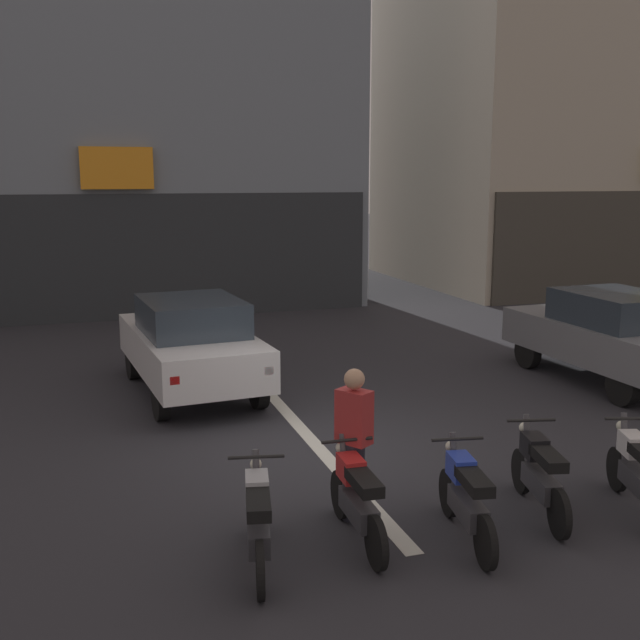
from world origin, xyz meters
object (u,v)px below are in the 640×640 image
motorcycle_blue_row_centre (466,497)px  person_by_motorcycles (354,443)px  car_white_crossing_near (191,342)px  car_grey_parked_kerbside (611,334)px  motorcycle_white_row_rightmost (638,471)px  motorcycle_red_row_left_mid (357,498)px  motorcycle_silver_row_leftmost (258,519)px  motorcycle_black_row_right_mid (539,473)px

motorcycle_blue_row_centre → person_by_motorcycles: 1.28m
car_white_crossing_near → car_grey_parked_kerbside: bearing=-12.1°
motorcycle_blue_row_centre → motorcycle_white_row_rightmost: bearing=0.7°
motorcycle_white_row_rightmost → motorcycle_red_row_left_mid: bearing=174.9°
car_grey_parked_kerbside → motorcycle_blue_row_centre: (-5.36, -4.62, -0.43)m
motorcycle_silver_row_leftmost → motorcycle_blue_row_centre: 2.12m
motorcycle_black_row_right_mid → person_by_motorcycles: (-1.98, 0.48, 0.40)m
car_grey_parked_kerbside → motorcycle_blue_row_centre: bearing=-139.2°
motorcycle_silver_row_leftmost → motorcycle_red_row_left_mid: bearing=9.2°
car_white_crossing_near → motorcycle_white_row_rightmost: bearing=-57.0°
motorcycle_blue_row_centre → motorcycle_red_row_left_mid: bearing=163.7°
motorcycle_silver_row_leftmost → person_by_motorcycles: size_ratio=0.99×
motorcycle_black_row_right_mid → motorcycle_blue_row_centre: bearing=-163.8°
motorcycle_black_row_right_mid → motorcycle_white_row_rightmost: bearing=-14.9°
car_white_crossing_near → motorcycle_silver_row_leftmost: 6.04m
car_white_crossing_near → motorcycle_white_row_rightmost: (3.99, -6.14, -0.43)m
motorcycle_silver_row_leftmost → motorcycle_white_row_rightmost: 4.24m
motorcycle_blue_row_centre → motorcycle_black_row_right_mid: bearing=16.2°
car_white_crossing_near → car_grey_parked_kerbside: 7.39m
car_grey_parked_kerbside → motorcycle_white_row_rightmost: car_grey_parked_kerbside is taller
motorcycle_red_row_left_mid → car_grey_parked_kerbside: bearing=33.8°
car_grey_parked_kerbside → motorcycle_blue_row_centre: 7.08m
car_grey_parked_kerbside → person_by_motorcycles: size_ratio=2.49×
car_grey_parked_kerbside → motorcycle_blue_row_centre: car_grey_parked_kerbside is taller
person_by_motorcycles → car_grey_parked_kerbside: bearing=31.4°
car_white_crossing_near → motorcycle_red_row_left_mid: car_white_crossing_near is taller
motorcycle_white_row_rightmost → car_white_crossing_near: bearing=123.0°
car_white_crossing_near → person_by_motorcycles: person_by_motorcycles is taller
motorcycle_red_row_left_mid → motorcycle_black_row_right_mid: bearing=-0.1°
motorcycle_silver_row_leftmost → motorcycle_white_row_rightmost: (4.24, -0.11, 0.00)m
motorcycle_silver_row_leftmost → motorcycle_white_row_rightmost: same height
car_grey_parked_kerbside → motorcycle_black_row_right_mid: size_ratio=2.53×
motorcycle_black_row_right_mid → person_by_motorcycles: size_ratio=0.98×
motorcycle_black_row_right_mid → car_white_crossing_near: bearing=116.6°
motorcycle_blue_row_centre → motorcycle_silver_row_leftmost: bearing=176.2°
motorcycle_silver_row_leftmost → motorcycle_black_row_right_mid: same height
car_grey_parked_kerbside → motorcycle_silver_row_leftmost: 8.72m
car_grey_parked_kerbside → person_by_motorcycles: 7.35m
car_white_crossing_near → motorcycle_black_row_right_mid: bearing=-63.4°
car_grey_parked_kerbside → motorcycle_silver_row_leftmost: (-7.48, -4.47, -0.43)m
motorcycle_red_row_left_mid → motorcycle_white_row_rightmost: same height
motorcycle_silver_row_leftmost → motorcycle_blue_row_centre: same height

